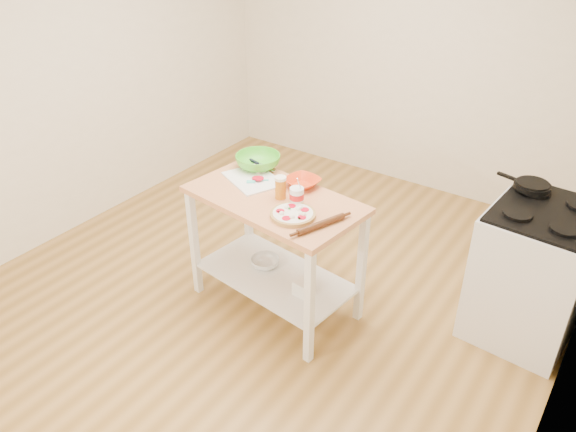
# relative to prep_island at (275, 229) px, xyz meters

# --- Properties ---
(room_shell) EXTENTS (4.04, 4.54, 2.74)m
(room_shell) POSITION_rel_prep_island_xyz_m (-0.12, 0.14, 0.70)
(room_shell) COLOR #A57B3D
(room_shell) RESTS_ON ground
(prep_island) EXTENTS (1.25, 0.78, 0.90)m
(prep_island) POSITION_rel_prep_island_xyz_m (0.00, 0.00, 0.00)
(prep_island) COLOR tan
(prep_island) RESTS_ON ground
(gas_stove) EXTENTS (0.69, 0.79, 1.11)m
(gas_stove) POSITION_rel_prep_island_xyz_m (1.55, 0.77, -0.18)
(gas_stove) COLOR silver
(gas_stove) RESTS_ON ground
(skillet) EXTENTS (0.37, 0.24, 0.03)m
(skillet) POSITION_rel_prep_island_xyz_m (1.38, 0.97, 0.33)
(skillet) COLOR black
(skillet) RESTS_ON gas_stove
(pizza) EXTENTS (0.29, 0.29, 0.05)m
(pizza) POSITION_rel_prep_island_xyz_m (0.24, -0.13, 0.27)
(pizza) COLOR tan
(pizza) RESTS_ON prep_island
(cutting_board) EXTENTS (0.49, 0.44, 0.04)m
(cutting_board) POSITION_rel_prep_island_xyz_m (-0.27, 0.12, 0.26)
(cutting_board) COLOR white
(cutting_board) RESTS_ON prep_island
(spatula) EXTENTS (0.12, 0.12, 0.01)m
(spatula) POSITION_rel_prep_island_xyz_m (-0.22, 0.09, 0.27)
(spatula) COLOR #49D6C8
(spatula) RESTS_ON cutting_board
(knife) EXTENTS (0.27, 0.07, 0.01)m
(knife) POSITION_rel_prep_island_xyz_m (-0.37, 0.32, 0.27)
(knife) COLOR silver
(knife) RESTS_ON cutting_board
(orange_bowl) EXTENTS (0.26, 0.26, 0.06)m
(orange_bowl) POSITION_rel_prep_island_xyz_m (0.07, 0.24, 0.28)
(orange_bowl) COLOR red
(orange_bowl) RESTS_ON prep_island
(green_bowl) EXTENTS (0.38, 0.38, 0.10)m
(green_bowl) POSITION_rel_prep_island_xyz_m (-0.35, 0.29, 0.30)
(green_bowl) COLOR green
(green_bowl) RESTS_ON prep_island
(beer_pint) EXTENTS (0.08, 0.08, 0.15)m
(beer_pint) POSITION_rel_prep_island_xyz_m (0.04, 0.01, 0.33)
(beer_pint) COLOR #BD6C14
(beer_pint) RESTS_ON prep_island
(yogurt_tub) EXTENTS (0.09, 0.09, 0.20)m
(yogurt_tub) POSITION_rel_prep_island_xyz_m (0.17, 0.01, 0.31)
(yogurt_tub) COLOR white
(yogurt_tub) RESTS_ON prep_island
(rolling_pin) EXTENTS (0.16, 0.33, 0.04)m
(rolling_pin) POSITION_rel_prep_island_xyz_m (0.45, -0.14, 0.27)
(rolling_pin) COLOR #4F2912
(rolling_pin) RESTS_ON prep_island
(shelf_glass_bowl) EXTENTS (0.26, 0.26, 0.07)m
(shelf_glass_bowl) POSITION_rel_prep_island_xyz_m (-0.13, 0.05, -0.36)
(shelf_glass_bowl) COLOR silver
(shelf_glass_bowl) RESTS_ON prep_island
(shelf_bin) EXTENTS (0.12, 0.12, 0.11)m
(shelf_bin) POSITION_rel_prep_island_xyz_m (0.28, -0.07, -0.34)
(shelf_bin) COLOR white
(shelf_bin) RESTS_ON prep_island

